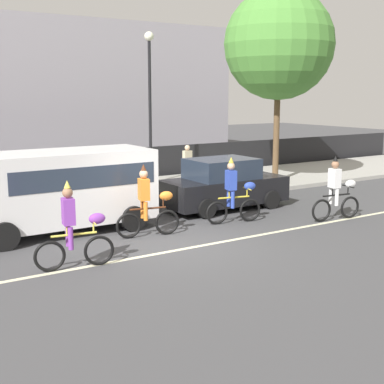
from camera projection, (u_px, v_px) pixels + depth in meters
ground_plane at (175, 244)px, 13.31m from camera, size 80.00×80.00×0.00m
road_centre_line at (186, 249)px, 12.89m from camera, size 36.00×0.14×0.01m
sidewalk_curb at (79, 198)px, 18.66m from camera, size 60.00×5.00×0.15m
fence_line at (51, 171)px, 20.95m from camera, size 40.00×0.08×1.40m
parade_cyclist_purple at (75, 230)px, 11.30m from camera, size 1.71×0.52×1.92m
parade_cyclist_orange at (148, 205)px, 13.85m from camera, size 1.70×0.54×1.92m
parade_cyclist_cobalt at (234, 194)px, 15.32m from camera, size 1.70×0.55×1.92m
parade_cyclist_zebra at (337, 192)px, 15.67m from camera, size 1.71×0.52×1.92m
parked_van_white at (61, 185)px, 14.28m from camera, size 5.00×2.22×2.18m
parked_car_black at (223, 185)px, 17.24m from camera, size 4.10×1.92×1.64m
street_lamp_post at (150, 86)px, 20.70m from camera, size 0.36×0.36×5.86m
street_tree_near_lamp at (279, 44)px, 20.80m from camera, size 4.30×4.30×7.57m
pedestrian_onlooker at (187, 165)px, 20.26m from camera, size 0.32×0.20×1.62m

